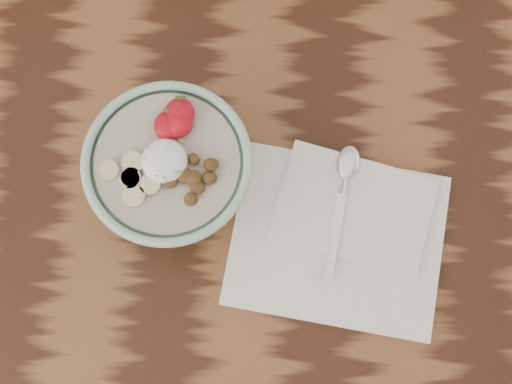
% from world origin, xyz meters
% --- Properties ---
extents(table, '(1.60, 0.90, 0.75)m').
position_xyz_m(table, '(0.00, 0.00, 0.66)').
color(table, black).
rests_on(table, ground).
extents(breakfast_bowl, '(0.21, 0.21, 0.14)m').
position_xyz_m(breakfast_bowl, '(0.01, -0.01, 0.82)').
color(breakfast_bowl, '#91C3A4').
rests_on(breakfast_bowl, table).
extents(napkin, '(0.31, 0.27, 0.02)m').
position_xyz_m(napkin, '(0.23, -0.07, 0.76)').
color(napkin, white).
rests_on(napkin, table).
extents(spoon, '(0.05, 0.19, 0.01)m').
position_xyz_m(spoon, '(0.24, 0.00, 0.77)').
color(spoon, silver).
rests_on(spoon, napkin).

